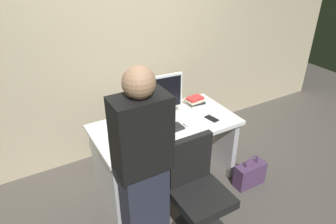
{
  "coord_description": "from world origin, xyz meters",
  "views": [
    {
      "loc": [
        -1.27,
        -2.26,
        2.31
      ],
      "look_at": [
        0.0,
        -0.05,
        0.89
      ],
      "focal_mm": 33.0,
      "sensor_mm": 36.0,
      "label": 1
    }
  ],
  "objects_px": {
    "office_chair": "(197,196)",
    "handbag": "(250,174)",
    "desk": "(166,142)",
    "cell_phone": "(212,119)",
    "cup_near_keyboard": "(137,136)",
    "cup_by_monitor": "(118,122)",
    "book_stack": "(195,101)",
    "monitor": "(157,96)",
    "mouse": "(187,124)",
    "person_at_desk": "(143,169)",
    "keyboard": "(162,132)"
  },
  "relations": [
    {
      "from": "office_chair",
      "to": "handbag",
      "type": "bearing_deg",
      "value": 15.0
    },
    {
      "from": "monitor",
      "to": "cup_near_keyboard",
      "type": "relative_size",
      "value": 6.14
    },
    {
      "from": "cell_phone",
      "to": "handbag",
      "type": "height_order",
      "value": "cell_phone"
    },
    {
      "from": "monitor",
      "to": "cup_near_keyboard",
      "type": "bearing_deg",
      "value": -142.83
    },
    {
      "from": "cup_near_keyboard",
      "to": "cell_phone",
      "type": "xyz_separation_m",
      "value": [
        0.81,
        -0.02,
        -0.04
      ]
    },
    {
      "from": "desk",
      "to": "cup_near_keyboard",
      "type": "bearing_deg",
      "value": -159.54
    },
    {
      "from": "desk",
      "to": "keyboard",
      "type": "height_order",
      "value": "keyboard"
    },
    {
      "from": "monitor",
      "to": "cup_near_keyboard",
      "type": "distance_m",
      "value": 0.48
    },
    {
      "from": "book_stack",
      "to": "cell_phone",
      "type": "distance_m",
      "value": 0.33
    },
    {
      "from": "mouse",
      "to": "cup_by_monitor",
      "type": "xyz_separation_m",
      "value": [
        -0.58,
        0.32,
        0.03
      ]
    },
    {
      "from": "book_stack",
      "to": "cup_near_keyboard",
      "type": "bearing_deg",
      "value": -159.75
    },
    {
      "from": "monitor",
      "to": "handbag",
      "type": "height_order",
      "value": "monitor"
    },
    {
      "from": "monitor",
      "to": "book_stack",
      "type": "distance_m",
      "value": 0.53
    },
    {
      "from": "monitor",
      "to": "cell_phone",
      "type": "bearing_deg",
      "value": -30.68
    },
    {
      "from": "monitor",
      "to": "book_stack",
      "type": "bearing_deg",
      "value": 5.69
    },
    {
      "from": "mouse",
      "to": "keyboard",
      "type": "bearing_deg",
      "value": 177.59
    },
    {
      "from": "cup_near_keyboard",
      "to": "handbag",
      "type": "xyz_separation_m",
      "value": [
        1.12,
        -0.36,
        -0.64
      ]
    },
    {
      "from": "person_at_desk",
      "to": "handbag",
      "type": "bearing_deg",
      "value": 6.02
    },
    {
      "from": "monitor",
      "to": "cell_phone",
      "type": "height_order",
      "value": "monitor"
    },
    {
      "from": "mouse",
      "to": "cup_near_keyboard",
      "type": "height_order",
      "value": "cup_near_keyboard"
    },
    {
      "from": "book_stack",
      "to": "cell_phone",
      "type": "height_order",
      "value": "book_stack"
    },
    {
      "from": "person_at_desk",
      "to": "handbag",
      "type": "height_order",
      "value": "person_at_desk"
    },
    {
      "from": "monitor",
      "to": "cup_by_monitor",
      "type": "xyz_separation_m",
      "value": [
        -0.39,
        0.06,
        -0.21
      ]
    },
    {
      "from": "office_chair",
      "to": "cup_near_keyboard",
      "type": "bearing_deg",
      "value": 114.52
    },
    {
      "from": "cell_phone",
      "to": "desk",
      "type": "bearing_deg",
      "value": 149.67
    },
    {
      "from": "person_at_desk",
      "to": "desk",
      "type": "bearing_deg",
      "value": 49.22
    },
    {
      "from": "handbag",
      "to": "book_stack",
      "type": "bearing_deg",
      "value": 113.35
    },
    {
      "from": "book_stack",
      "to": "keyboard",
      "type": "bearing_deg",
      "value": -152.18
    },
    {
      "from": "cup_near_keyboard",
      "to": "cell_phone",
      "type": "height_order",
      "value": "cup_near_keyboard"
    },
    {
      "from": "person_at_desk",
      "to": "cup_by_monitor",
      "type": "xyz_separation_m",
      "value": [
        0.13,
        0.81,
        -0.06
      ]
    },
    {
      "from": "cup_by_monitor",
      "to": "book_stack",
      "type": "height_order",
      "value": "book_stack"
    },
    {
      "from": "person_at_desk",
      "to": "cup_by_monitor",
      "type": "relative_size",
      "value": 16.92
    },
    {
      "from": "cup_near_keyboard",
      "to": "office_chair",
      "type": "bearing_deg",
      "value": -65.48
    },
    {
      "from": "keyboard",
      "to": "cup_by_monitor",
      "type": "height_order",
      "value": "cup_by_monitor"
    },
    {
      "from": "desk",
      "to": "cell_phone",
      "type": "height_order",
      "value": "cell_phone"
    },
    {
      "from": "keyboard",
      "to": "desk",
      "type": "bearing_deg",
      "value": 48.18
    },
    {
      "from": "office_chair",
      "to": "handbag",
      "type": "relative_size",
      "value": 2.49
    },
    {
      "from": "handbag",
      "to": "mouse",
      "type": "bearing_deg",
      "value": 149.06
    },
    {
      "from": "person_at_desk",
      "to": "handbag",
      "type": "relative_size",
      "value": 4.34
    },
    {
      "from": "mouse",
      "to": "cup_near_keyboard",
      "type": "distance_m",
      "value": 0.53
    },
    {
      "from": "mouse",
      "to": "cup_by_monitor",
      "type": "bearing_deg",
      "value": 151.04
    },
    {
      "from": "desk",
      "to": "cup_by_monitor",
      "type": "height_order",
      "value": "cup_by_monitor"
    },
    {
      "from": "mouse",
      "to": "cup_near_keyboard",
      "type": "xyz_separation_m",
      "value": [
        -0.53,
        0.01,
        0.03
      ]
    },
    {
      "from": "monitor",
      "to": "cup_by_monitor",
      "type": "height_order",
      "value": "monitor"
    },
    {
      "from": "mouse",
      "to": "handbag",
      "type": "xyz_separation_m",
      "value": [
        0.59,
        -0.35,
        -0.62
      ]
    },
    {
      "from": "mouse",
      "to": "cell_phone",
      "type": "bearing_deg",
      "value": -3.32
    },
    {
      "from": "keyboard",
      "to": "handbag",
      "type": "bearing_deg",
      "value": -25.24
    },
    {
      "from": "person_at_desk",
      "to": "cup_near_keyboard",
      "type": "distance_m",
      "value": 0.53
    },
    {
      "from": "cell_phone",
      "to": "handbag",
      "type": "bearing_deg",
      "value": -58.26
    },
    {
      "from": "office_chair",
      "to": "book_stack",
      "type": "xyz_separation_m",
      "value": [
        0.56,
        0.89,
        0.36
      ]
    }
  ]
}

